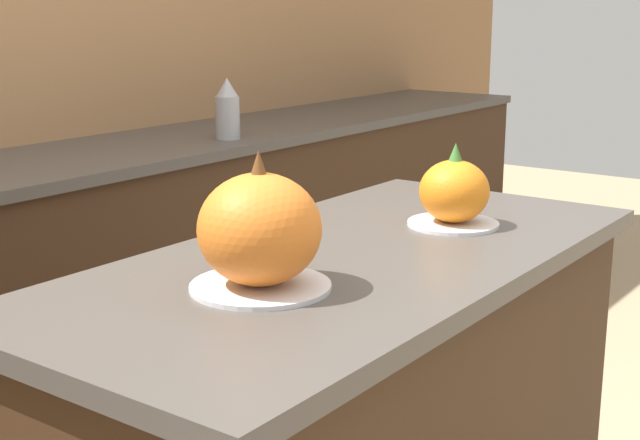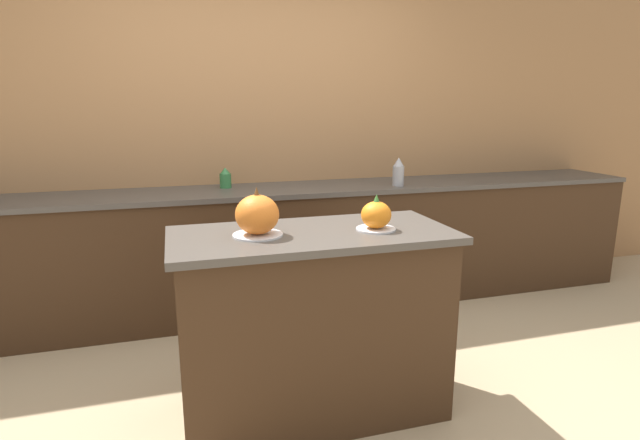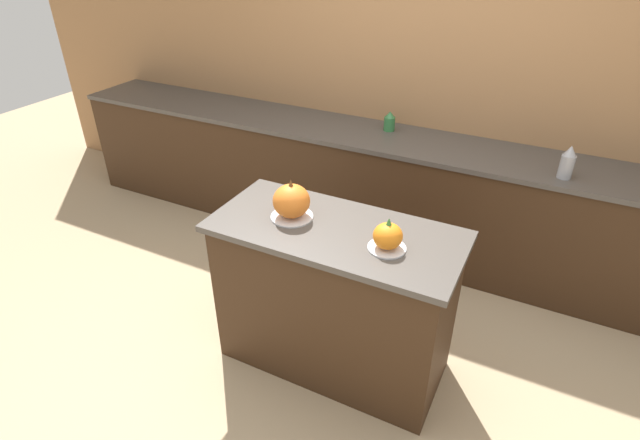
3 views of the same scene
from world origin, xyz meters
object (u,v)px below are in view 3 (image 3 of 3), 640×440
Objects in this scene: pumpkin_cake_left at (292,202)px; pumpkin_cake_right at (388,237)px; bottle_tall at (567,163)px; bottle_short at (390,121)px.

pumpkin_cake_right is (0.56, -0.05, -0.03)m from pumpkin_cake_left.
pumpkin_cake_left is 1.73m from bottle_tall.
pumpkin_cake_right reaches higher than bottle_short.
pumpkin_cake_right is at bearing -70.20° from bottle_short.
bottle_tall is at bearing -12.17° from bottle_short.
pumpkin_cake_right is 0.89× the size of bottle_tall.
bottle_short is at bearing 167.83° from bottle_tall.
pumpkin_cake_right is 1.27× the size of bottle_short.
pumpkin_cake_left is at bearing -136.43° from bottle_tall.
bottle_short is (-0.55, 1.52, -0.01)m from pumpkin_cake_right.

